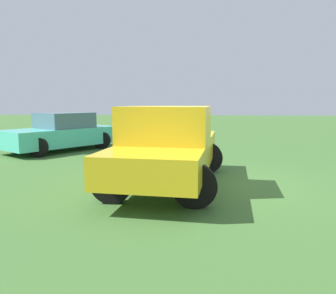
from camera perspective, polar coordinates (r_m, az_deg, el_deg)
The scene contains 3 objects.
ground_plane at distance 8.06m, azimuth 6.88°, elevation -6.31°, with size 80.00×80.00×0.00m, color #3D662D.
pickup_truck at distance 7.66m, azimuth -0.18°, elevation 0.31°, with size 2.75×5.08×1.84m.
sedan_near at distance 14.06m, azimuth -17.49°, elevation 2.27°, with size 3.97×4.60×1.50m.
Camera 1 is at (0.33, 7.82, 1.94)m, focal length 36.22 mm.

